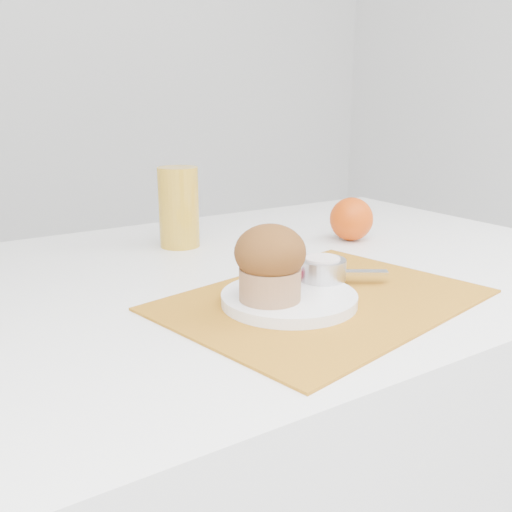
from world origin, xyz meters
TOP-DOWN VIEW (x-y plane):
  - table at (0.00, 0.05)m, footprint 1.20×0.80m
  - placemat at (-0.01, -0.13)m, footprint 0.47×0.38m
  - plate at (-0.06, -0.12)m, footprint 0.19×0.19m
  - ramekin at (0.01, -0.10)m, footprint 0.07×0.07m
  - cream at (0.01, -0.10)m, footprint 0.06×0.06m
  - raspberry_near at (-0.04, -0.08)m, footprint 0.02×0.02m
  - raspberry_far at (-0.02, -0.09)m, footprint 0.02×0.02m
  - butter_knife at (0.02, -0.08)m, footprint 0.18×0.12m
  - orange at (0.25, 0.10)m, footprint 0.08×0.08m
  - juice_glass at (-0.05, 0.24)m, footprint 0.09×0.09m
  - muffin at (-0.10, -0.13)m, footprint 0.09×0.09m

SIDE VIEW (x-z plane):
  - table at x=0.00m, z-range 0.00..0.75m
  - placemat at x=-0.01m, z-range 0.75..0.75m
  - plate at x=-0.06m, z-range 0.75..0.77m
  - butter_knife at x=0.02m, z-range 0.77..0.77m
  - raspberry_near at x=-0.04m, z-range 0.77..0.78m
  - raspberry_far at x=-0.02m, z-range 0.77..0.78m
  - ramekin at x=0.01m, z-range 0.77..0.80m
  - orange at x=0.25m, z-range 0.75..0.83m
  - cream at x=0.01m, z-range 0.79..0.80m
  - muffin at x=-0.10m, z-range 0.77..0.87m
  - juice_glass at x=-0.05m, z-range 0.75..0.90m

